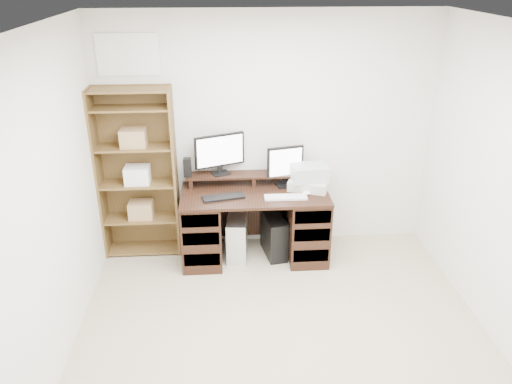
{
  "coord_description": "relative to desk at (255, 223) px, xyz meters",
  "views": [
    {
      "loc": [
        -0.46,
        -2.97,
        2.87
      ],
      "look_at": [
        -0.16,
        1.43,
        0.85
      ],
      "focal_mm": 35.0,
      "sensor_mm": 36.0,
      "label": 1
    }
  ],
  "objects": [
    {
      "name": "printer",
      "position": [
        0.57,
        0.06,
        0.41
      ],
      "size": [
        0.47,
        0.42,
        0.1
      ],
      "primitive_type": "cube",
      "rotation": [
        0.0,
        0.0,
        -0.35
      ],
      "color": "#B6B19F",
      "rests_on": "desk"
    },
    {
      "name": "keyboard_white",
      "position": [
        0.3,
        -0.16,
        0.37
      ],
      "size": [
        0.43,
        0.13,
        0.02
      ],
      "primitive_type": "cube",
      "rotation": [
        0.0,
        0.0,
        -0.01
      ],
      "color": "silver",
      "rests_on": "desk"
    },
    {
      "name": "keyboard_black",
      "position": [
        -0.32,
        -0.12,
        0.37
      ],
      "size": [
        0.44,
        0.23,
        0.02
      ],
      "primitive_type": "cube",
      "rotation": [
        0.0,
        0.0,
        0.22
      ],
      "color": "black",
      "rests_on": "desk"
    },
    {
      "name": "monitor_small",
      "position": [
        0.33,
        0.16,
        0.59
      ],
      "size": [
        0.39,
        0.18,
        0.42
      ],
      "rotation": [
        0.0,
        0.0,
        0.23
      ],
      "color": "black",
      "rests_on": "desk"
    },
    {
      "name": "room",
      "position": [
        0.15,
        -1.64,
        0.86
      ],
      "size": [
        3.54,
        4.04,
        2.54
      ],
      "color": "tan",
      "rests_on": "ground"
    },
    {
      "name": "monitor_wide",
      "position": [
        -0.34,
        0.24,
        0.72
      ],
      "size": [
        0.51,
        0.22,
        0.42
      ],
      "rotation": [
        0.0,
        0.0,
        0.36
      ],
      "color": "black",
      "rests_on": "riser_shelf"
    },
    {
      "name": "mouse",
      "position": [
        0.52,
        -0.1,
        0.38
      ],
      "size": [
        0.1,
        0.09,
        0.04
      ],
      "primitive_type": "ellipsoid",
      "rotation": [
        0.0,
        0.0,
        -0.33
      ],
      "color": "silver",
      "rests_on": "desk"
    },
    {
      "name": "speaker",
      "position": [
        -0.68,
        0.19,
        0.58
      ],
      "size": [
        0.08,
        0.08,
        0.2
      ],
      "primitive_type": "cube",
      "rotation": [
        0.0,
        0.0,
        -0.0
      ],
      "color": "black",
      "rests_on": "riser_shelf"
    },
    {
      "name": "tower_black",
      "position": [
        0.21,
        0.02,
        -0.17
      ],
      "size": [
        0.26,
        0.47,
        0.44
      ],
      "rotation": [
        0.0,
        0.0,
        0.17
      ],
      "color": "black",
      "rests_on": "ground"
    },
    {
      "name": "basket",
      "position": [
        0.57,
        0.06,
        0.54
      ],
      "size": [
        0.39,
        0.29,
        0.16
      ],
      "primitive_type": "cube",
      "rotation": [
        0.0,
        0.0,
        0.08
      ],
      "color": "#A8ADB3",
      "rests_on": "printer"
    },
    {
      "name": "desk",
      "position": [
        0.0,
        0.0,
        0.0
      ],
      "size": [
        1.5,
        0.7,
        0.75
      ],
      "color": "black",
      "rests_on": "ground"
    },
    {
      "name": "bookshelf",
      "position": [
        -1.19,
        0.21,
        0.53
      ],
      "size": [
        0.8,
        0.3,
        1.8
      ],
      "color": "brown",
      "rests_on": "ground"
    },
    {
      "name": "tower_silver",
      "position": [
        -0.18,
        0.03,
        -0.16
      ],
      "size": [
        0.24,
        0.47,
        0.45
      ],
      "primitive_type": "cube",
      "rotation": [
        0.0,
        0.0,
        -0.1
      ],
      "color": "silver",
      "rests_on": "ground"
    },
    {
      "name": "riser_shelf",
      "position": [
        0.0,
        0.21,
        0.45
      ],
      "size": [
        1.4,
        0.22,
        0.12
      ],
      "color": "black",
      "rests_on": "desk"
    }
  ]
}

